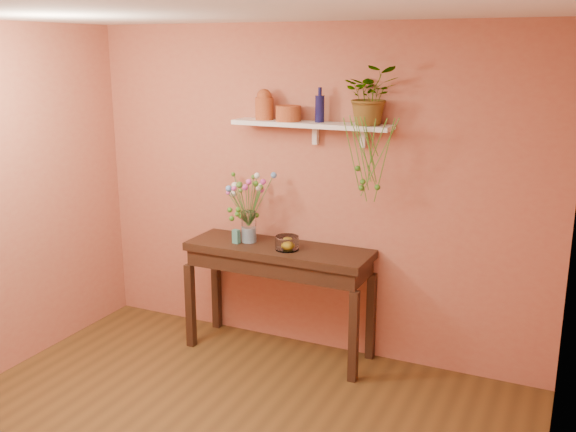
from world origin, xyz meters
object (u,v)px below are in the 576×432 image
Objects in this scene: spider_plant at (371,95)px; glass_vase at (249,229)px; bouquet at (246,193)px; blue_bottle at (320,108)px; terracotta_jug at (264,105)px; glass_bowl at (287,244)px; sideboard at (279,262)px.

spider_plant reaches higher than glass_vase.
blue_bottle is at bearing 15.16° from bouquet.
spider_plant is 1.49m from glass_vase.
terracotta_jug is 0.91× the size of blue_bottle.
terracotta_jug is 0.73m from bouquet.
glass_bowl is (-0.60, -0.20, -1.17)m from spider_plant.
sideboard is at bearing 151.78° from glass_bowl.
glass_bowl is at bearing -161.33° from spider_plant.
blue_bottle reaches higher than sideboard.
sideboard is at bearing -37.13° from terracotta_jug.
terracotta_jug reaches higher than sideboard.
glass_bowl is at bearing -8.60° from bouquet.
glass_bowl is (0.29, -0.20, -1.07)m from terracotta_jug.
spider_plant is at bearing 18.67° from glass_bowl.
sideboard is at bearing -168.09° from spider_plant.
spider_plant reaches higher than bouquet.
bouquet reaches higher than glass_vase.
sideboard is 3.30× the size of bouquet.
glass_vase is (-0.56, -0.15, -1.00)m from blue_bottle.
glass_bowl is at bearing -34.27° from terracotta_jug.
spider_plant is at bearing 7.77° from glass_vase.
bouquet is (-0.10, -0.14, -0.70)m from terracotta_jug.
glass_bowl is (0.40, -0.06, -0.37)m from bouquet.
terracotta_jug reaches higher than bouquet.
blue_bottle is 0.58× the size of bouquet.
terracotta_jug is at bearing 145.73° from glass_bowl.
sideboard is 1.28m from terracotta_jug.
blue_bottle is at bearing 177.84° from spider_plant.
sideboard is 5.91× the size of glass_vase.
bouquet is (-0.58, -0.16, -0.70)m from blue_bottle.
blue_bottle is 1.16m from glass_vase.
bouquet is (-0.02, -0.01, 0.31)m from glass_vase.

